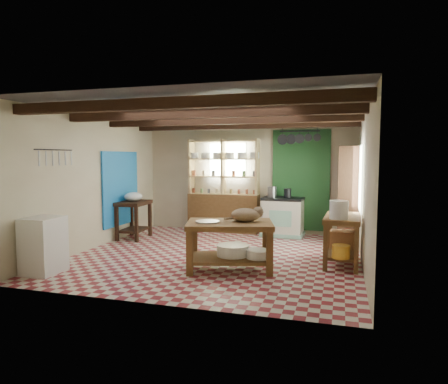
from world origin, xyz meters
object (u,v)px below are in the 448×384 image
(cat, at_px, (245,215))
(stove, at_px, (283,217))
(prep_table, at_px, (134,220))
(white_cabinet, at_px, (43,245))
(right_counter, at_px, (342,240))
(work_table, at_px, (230,245))

(cat, bearing_deg, stove, 60.61)
(stove, xyz_separation_m, prep_table, (-3.09, -1.19, -0.03))
(stove, bearing_deg, white_cabinet, -125.68)
(stove, relative_size, white_cabinet, 1.04)
(stove, relative_size, prep_table, 1.09)
(prep_table, relative_size, white_cabinet, 0.95)
(stove, height_order, prep_table, stove)
(stove, distance_m, right_counter, 2.47)
(work_table, xyz_separation_m, white_cabinet, (-2.68, -1.02, 0.05))
(white_cabinet, distance_m, right_counter, 4.76)
(stove, distance_m, cat, 2.84)
(cat, bearing_deg, right_counter, -0.55)
(stove, relative_size, right_counter, 0.79)
(work_table, bearing_deg, white_cabinet, -174.49)
(stove, distance_m, prep_table, 3.31)
(work_table, xyz_separation_m, stove, (0.43, 2.91, 0.06))
(work_table, height_order, white_cabinet, white_cabinet)
(prep_table, xyz_separation_m, white_cabinet, (-0.02, -2.74, 0.02))
(stove, xyz_separation_m, right_counter, (1.29, -2.11, -0.03))
(work_table, relative_size, stove, 1.49)
(work_table, distance_m, stove, 2.94)
(white_cabinet, bearing_deg, cat, 19.54)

